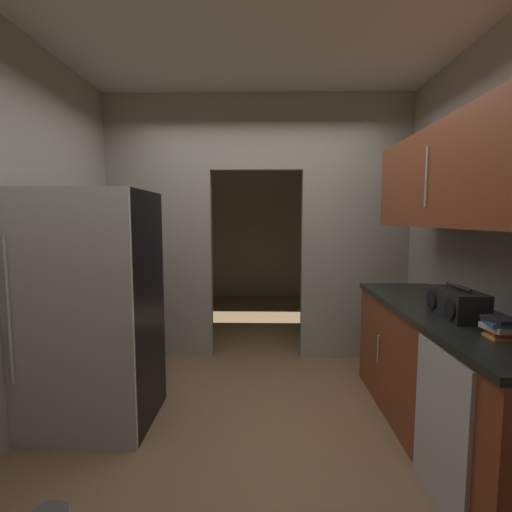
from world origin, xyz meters
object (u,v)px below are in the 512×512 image
book_stack (499,327)px  boombox (457,304)px  refrigerator (93,309)px  dishwasher (440,429)px

book_stack → boombox: bearing=91.6°
refrigerator → book_stack: refrigerator is taller
dishwasher → boombox: bearing=57.1°
refrigerator → book_stack: (2.43, -0.77, 0.11)m
refrigerator → book_stack: 2.55m
book_stack → refrigerator: bearing=162.5°
refrigerator → boombox: bearing=-8.7°
book_stack → dishwasher: bearing=-175.5°
refrigerator → book_stack: size_ratio=9.99×
boombox → book_stack: bearing=-88.4°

